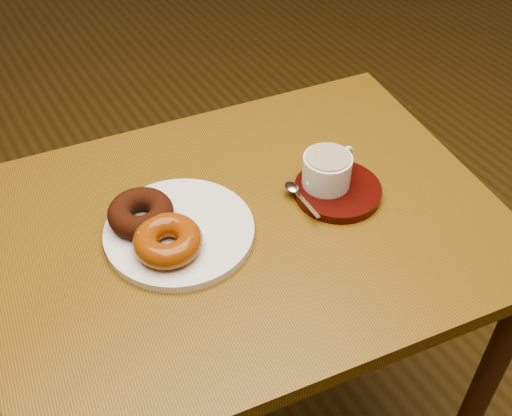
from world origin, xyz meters
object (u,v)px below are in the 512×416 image
donut_plate (179,232)px  coffee_cup (328,169)px  saucer (338,191)px  cafe_table (247,270)px

donut_plate → coffee_cup: coffee_cup is taller
saucer → coffee_cup: size_ratio=1.37×
cafe_table → coffee_cup: bearing=5.9°
donut_plate → saucer: bearing=-10.8°
coffee_cup → saucer: bearing=-78.4°
cafe_table → saucer: size_ratio=6.10×
cafe_table → saucer: 0.22m
cafe_table → donut_plate: size_ratio=3.77×
cafe_table → donut_plate: donut_plate is taller
saucer → cafe_table: bearing=171.5°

